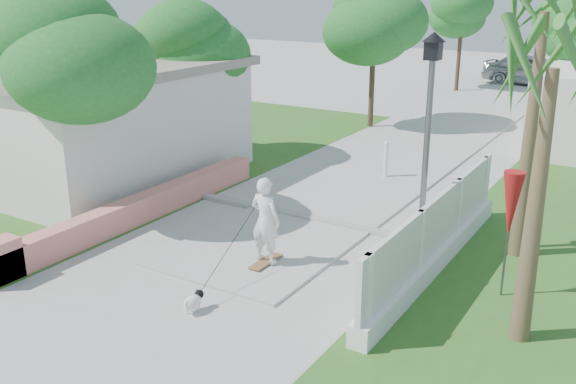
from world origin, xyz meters
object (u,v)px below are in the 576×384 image
Objects in this scene: parked_car at (531,70)px; skateboarder at (248,233)px; street_lamp at (427,138)px; dog at (194,301)px; patio_umbrella at (511,206)px; bollard at (386,158)px.

skateboarder is at bearing -170.53° from parked_car.
dog is at bearing -118.90° from street_lamp.
patio_umbrella is at bearing -27.76° from street_lamp.
street_lamp is 1.80× the size of skateboarder.
street_lamp reaches higher than patio_umbrella.
patio_umbrella is (4.60, -5.50, 1.10)m from bollard.
patio_umbrella is 25.52m from parked_car.
parked_car reaches higher than dog.
bollard is 7.25m from patio_umbrella.
patio_umbrella is (1.90, -1.00, -0.74)m from street_lamp.
patio_umbrella reaches higher than skateboarder.
bollard is 8.83m from dog.
street_lamp is at bearing -164.69° from parked_car.
skateboarder is 4.66× the size of dog.
skateboarder is at bearing -132.63° from street_lamp.
dog is (-2.38, -4.31, -2.23)m from street_lamp.
bollard is 2.06× the size of dog.
parked_car is at bearing 96.73° from street_lamp.
parked_car is (-4.74, 25.07, -0.85)m from patio_umbrella.
skateboarder is (-2.42, -2.63, -1.58)m from street_lamp.
parked_car is at bearing -87.39° from skateboarder.
dog is at bearing -170.50° from parked_car.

